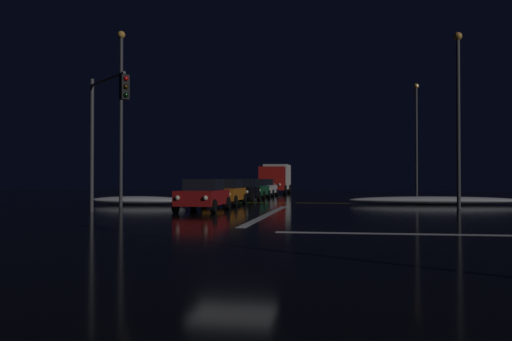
{
  "coord_description": "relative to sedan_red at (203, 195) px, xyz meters",
  "views": [
    {
      "loc": [
        3.17,
        -16.14,
        1.57
      ],
      "look_at": [
        -1.12,
        11.79,
        2.01
      ],
      "focal_mm": 38.52,
      "sensor_mm": 36.0,
      "label": 1
    }
  ],
  "objects": [
    {
      "name": "stop_line_north",
      "position": [
        3.45,
        -1.76,
        -0.8
      ],
      "size": [
        0.35,
        14.02,
        0.01
      ],
      "color": "white",
      "rests_on": "ground"
    },
    {
      "name": "centre_line_ns",
      "position": [
        3.45,
        9.84,
        -0.8
      ],
      "size": [
        22.0,
        0.15,
        0.01
      ],
      "color": "yellow",
      "rests_on": "ground"
    },
    {
      "name": "snow_bank_right_curb",
      "position": [
        12.44,
        9.04,
        -0.56
      ],
      "size": [
        10.57,
        1.5,
        0.49
      ],
      "color": "white",
      "rests_on": "ground"
    },
    {
      "name": "ground",
      "position": [
        3.45,
        -9.95,
        -0.85
      ],
      "size": [
        120.0,
        120.0,
        0.1
      ],
      "primitive_type": "cube",
      "color": "black"
    },
    {
      "name": "streetlamp_right_near",
      "position": [
        12.74,
        3.84,
        4.53
      ],
      "size": [
        0.44,
        0.44,
        9.28
      ],
      "color": "#424247",
      "rests_on": "ground"
    },
    {
      "name": "sedan_orange",
      "position": [
        -0.2,
        6.17,
        0.0
      ],
      "size": [
        2.02,
        4.33,
        1.57
      ],
      "color": "#C66014",
      "rests_on": "ground"
    },
    {
      "name": "snow_bank_left_curb",
      "position": [
        -5.54,
        5.86,
        -0.54
      ],
      "size": [
        6.24,
        1.5,
        0.52
      ],
      "color": "white",
      "rests_on": "ground"
    },
    {
      "name": "box_truck",
      "position": [
        0.02,
        30.57,
        0.91
      ],
      "size": [
        2.68,
        8.28,
        3.08
      ],
      "color": "red",
      "rests_on": "ground"
    },
    {
      "name": "sedan_black",
      "position": [
        -0.11,
        11.66,
        0.0
      ],
      "size": [
        2.02,
        4.33,
        1.57
      ],
      "color": "black",
      "rests_on": "ground"
    },
    {
      "name": "streetlamp_left_near",
      "position": [
        -5.84,
        3.84,
        4.96
      ],
      "size": [
        0.44,
        0.44,
        10.1
      ],
      "color": "#424247",
      "rests_on": "ground"
    },
    {
      "name": "sedan_red",
      "position": [
        0.0,
        0.0,
        0.0
      ],
      "size": [
        2.02,
        4.33,
        1.57
      ],
      "color": "maroon",
      "rests_on": "ground"
    },
    {
      "name": "sedan_green",
      "position": [
        -0.11,
        17.22,
        0.0
      ],
      "size": [
        2.02,
        4.33,
        1.57
      ],
      "color": "#14512D",
      "rests_on": "ground"
    },
    {
      "name": "sedan_white",
      "position": [
        -0.13,
        23.23,
        0.0
      ],
      "size": [
        2.02,
        4.33,
        1.57
      ],
      "color": "silver",
      "rests_on": "ground"
    },
    {
      "name": "traffic_signal_nw",
      "position": [
        -3.97,
        -2.53,
        3.58
      ],
      "size": [
        3.08,
        3.08,
        6.37
      ],
      "color": "#4C4C51",
      "rests_on": "ground"
    },
    {
      "name": "streetlamp_right_far",
      "position": [
        12.74,
        19.84,
        4.57
      ],
      "size": [
        0.44,
        0.44,
        9.35
      ],
      "color": "#424247",
      "rests_on": "ground"
    }
  ]
}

